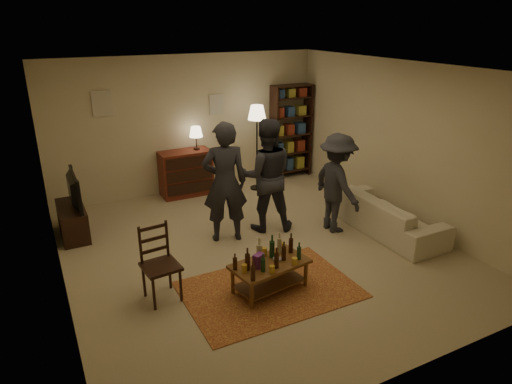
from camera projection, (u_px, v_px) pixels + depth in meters
floor at (257, 249)px, 7.03m from camera, size 6.00×6.00×0.00m
room_shell at (155, 104)px, 8.58m from camera, size 6.00×6.00×6.00m
rug at (270, 289)px, 5.97m from camera, size 2.20×1.50×0.01m
coffee_table at (269, 265)px, 5.84m from camera, size 1.06×0.69×0.75m
dining_chair at (159, 260)px, 5.65m from camera, size 0.47×0.47×1.00m
tv_stand at (72, 213)px, 7.35m from camera, size 0.40×1.00×1.06m
dresser at (186, 172)px, 9.03m from camera, size 1.00×0.50×1.36m
bookshelf at (291, 131)px, 9.92m from camera, size 0.90×0.34×2.02m
floor_lamp at (257, 118)px, 8.99m from camera, size 0.36×0.36×1.73m
sofa at (387, 214)px, 7.52m from camera, size 0.81×2.08×0.61m
person_left at (225, 183)px, 7.02m from camera, size 0.80×0.63×1.92m
person_right at (266, 176)px, 7.40m from camera, size 1.10×0.98×1.87m
person_by_sofa at (337, 183)px, 7.39m from camera, size 0.63×1.07×1.64m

